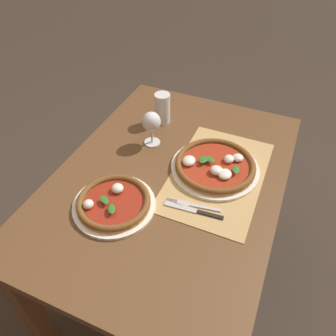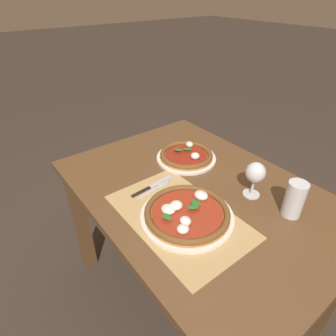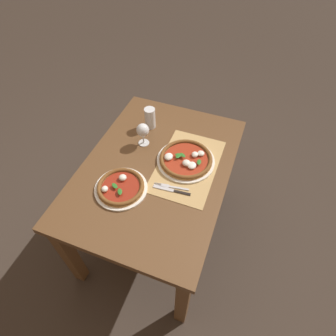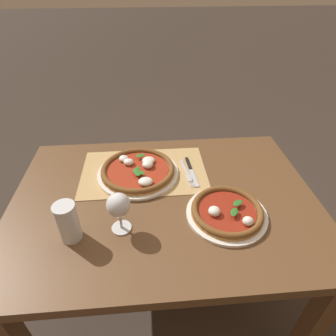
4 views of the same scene
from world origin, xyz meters
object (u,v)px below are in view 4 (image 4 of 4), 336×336
at_px(pizza_far, 227,212).
at_px(knife, 192,172).
at_px(wine_glass, 119,207).
at_px(pizza_near, 138,170).
at_px(pint_glass, 68,223).
at_px(fork, 187,173).

distance_m(pizza_far, knife, 0.28).
bearing_deg(wine_glass, knife, -134.43).
distance_m(pizza_near, pizza_far, 0.42).
bearing_deg(pizza_near, knife, 178.64).
bearing_deg(pizza_near, pizza_far, 139.59).
relative_size(pizza_far, knife, 1.38).
bearing_deg(pizza_near, wine_glass, 79.11).
relative_size(pizza_near, knife, 1.63).
distance_m(pint_glass, knife, 0.57).
bearing_deg(pizza_near, pint_glass, 55.62).
height_order(wine_glass, pint_glass, wine_glass).
xyz_separation_m(wine_glass, fork, (-0.27, -0.29, -0.10)).
height_order(pizza_far, fork, pizza_far).
bearing_deg(pizza_far, wine_glass, 4.38).
bearing_deg(wine_glass, pizza_near, -100.89).
xyz_separation_m(pizza_near, knife, (-0.23, 0.01, -0.02)).
xyz_separation_m(fork, knife, (-0.02, -0.01, 0.00)).
height_order(fork, knife, knife).
relative_size(wine_glass, pint_glass, 1.07).
relative_size(pizza_near, pizza_far, 1.18).
relative_size(pizza_near, fork, 1.75).
height_order(wine_glass, fork, wine_glass).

